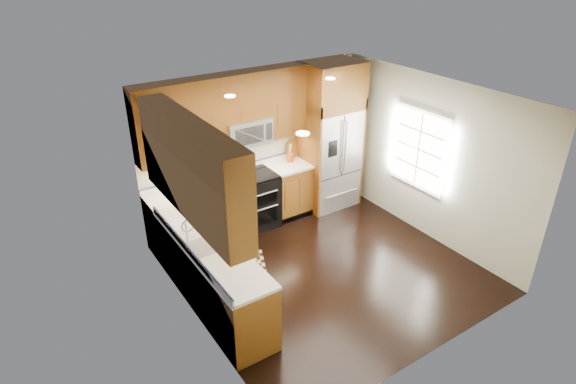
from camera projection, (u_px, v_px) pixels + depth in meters
ground at (324, 269)px, 7.15m from camera, size 4.00×4.00×0.00m
wall_back at (255, 145)px, 8.03m from camera, size 4.00×0.02×2.60m
wall_left at (191, 235)px, 5.57m from camera, size 0.02×4.00×2.60m
wall_right at (429, 159)px, 7.53m from camera, size 0.02×4.00×2.60m
window at (419, 149)px, 7.62m from camera, size 0.04×1.10×1.30m
base_cabinets at (221, 241)px, 7.00m from camera, size 2.85×3.00×0.90m
countertop at (224, 207)px, 6.94m from camera, size 2.86×3.01×0.04m
upper_cabinets at (212, 134)px, 6.45m from camera, size 2.85×3.00×1.15m
range at (253, 201)px, 8.04m from camera, size 0.76×0.67×0.95m
microwave at (246, 131)px, 7.59m from camera, size 0.76×0.40×0.42m
refrigerator at (330, 136)px, 8.39m from camera, size 0.98×0.75×2.60m
sink_faucet at (206, 241)px, 6.01m from camera, size 0.54×0.44×0.37m
rug at (239, 280)px, 6.89m from camera, size 1.33×1.63×0.01m
knife_block at (194, 179)px, 7.47m from camera, size 0.13×0.16×0.28m
utensil_crock at (290, 156)px, 8.27m from camera, size 0.15×0.15×0.32m
cutting_board at (294, 156)px, 8.51m from camera, size 0.35×0.35×0.02m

